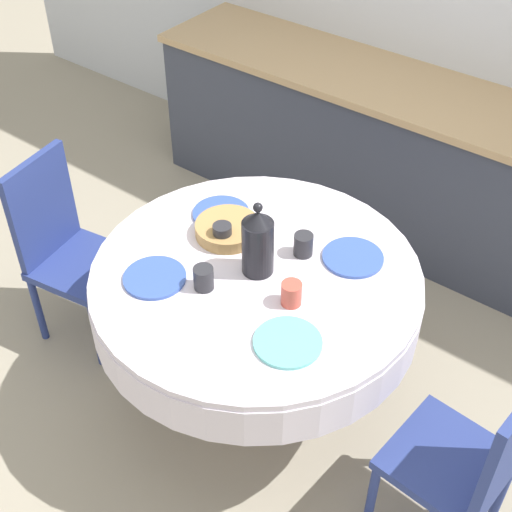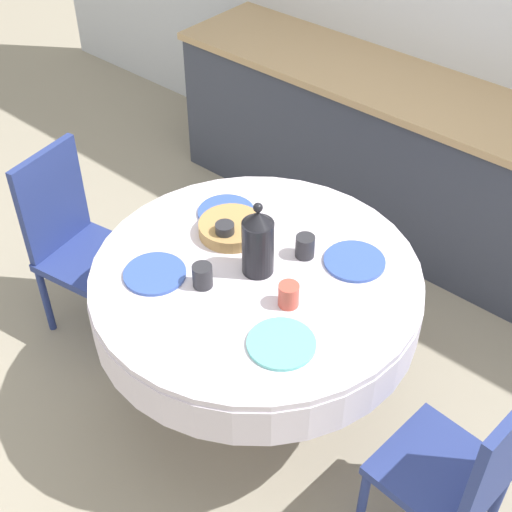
{
  "view_description": "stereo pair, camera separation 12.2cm",
  "coord_description": "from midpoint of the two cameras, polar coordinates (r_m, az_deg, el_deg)",
  "views": [
    {
      "loc": [
        1.25,
        -1.64,
        2.64
      ],
      "look_at": [
        0.0,
        0.0,
        0.85
      ],
      "focal_mm": 50.0,
      "sensor_mm": 36.0,
      "label": 1
    },
    {
      "loc": [
        1.34,
        -1.57,
        2.64
      ],
      "look_at": [
        0.0,
        0.0,
        0.85
      ],
      "focal_mm": 50.0,
      "sensor_mm": 36.0,
      "label": 2
    }
  ],
  "objects": [
    {
      "name": "ground_plane",
      "position": [
        3.35,
        -1.06,
        -11.08
      ],
      "size": [
        12.0,
        12.0,
        0.0
      ],
      "primitive_type": "plane",
      "color": "#9E937F"
    },
    {
      "name": "kitchen_counter",
      "position": [
        4.01,
        12.24,
        6.81
      ],
      "size": [
        3.24,
        0.64,
        0.9
      ],
      "color": "#383D4C",
      "rests_on": "ground_plane"
    },
    {
      "name": "dining_table",
      "position": [
        2.87,
        -1.22,
        -3.11
      ],
      "size": [
        1.32,
        1.32,
        0.77
      ],
      "color": "brown",
      "rests_on": "ground_plane"
    },
    {
      "name": "chair_left",
      "position": [
        2.64,
        15.69,
        -15.4
      ],
      "size": [
        0.43,
        0.43,
        0.94
      ],
      "rotation": [
        0.0,
        0.0,
        1.49
      ],
      "color": "navy",
      "rests_on": "ground_plane"
    },
    {
      "name": "chair_right",
      "position": [
        3.45,
        -15.95,
        0.87
      ],
      "size": [
        0.46,
        0.46,
        0.94
      ],
      "rotation": [
        0.0,
        0.0,
        -1.41
      ],
      "color": "navy",
      "rests_on": "ground_plane"
    },
    {
      "name": "plate_near_left",
      "position": [
        2.78,
        -9.36,
        -1.75
      ],
      "size": [
        0.25,
        0.25,
        0.01
      ],
      "primitive_type": "cylinder",
      "color": "#3856AD",
      "rests_on": "dining_table"
    },
    {
      "name": "cup_near_left",
      "position": [
        2.7,
        -5.51,
        -1.79
      ],
      "size": [
        0.08,
        0.08,
        0.09
      ],
      "primitive_type": "cylinder",
      "color": "#28282D",
      "rests_on": "dining_table"
    },
    {
      "name": "plate_near_right",
      "position": [
        2.51,
        1.16,
        -6.95
      ],
      "size": [
        0.25,
        0.25,
        0.01
      ],
      "primitive_type": "cylinder",
      "color": "#60BCB7",
      "rests_on": "dining_table"
    },
    {
      "name": "cup_near_right",
      "position": [
        2.63,
        1.52,
        -3.05
      ],
      "size": [
        0.08,
        0.08,
        0.09
      ],
      "primitive_type": "cylinder",
      "color": "#CC4C3D",
      "rests_on": "dining_table"
    },
    {
      "name": "plate_far_left",
      "position": [
        3.07,
        -3.95,
        3.41
      ],
      "size": [
        0.25,
        0.25,
        0.01
      ],
      "primitive_type": "cylinder",
      "color": "#3856AD",
      "rests_on": "dining_table"
    },
    {
      "name": "cup_far_left",
      "position": [
        2.89,
        -3.91,
        1.69
      ],
      "size": [
        0.08,
        0.08,
        0.09
      ],
      "primitive_type": "cylinder",
      "color": "#28282D",
      "rests_on": "dining_table"
    },
    {
      "name": "plate_far_right",
      "position": [
        2.85,
        6.55,
        -0.13
      ],
      "size": [
        0.25,
        0.25,
        0.01
      ],
      "primitive_type": "cylinder",
      "color": "#3856AD",
      "rests_on": "dining_table"
    },
    {
      "name": "cup_far_right",
      "position": [
        2.84,
        2.58,
        0.9
      ],
      "size": [
        0.08,
        0.08,
        0.09
      ],
      "primitive_type": "cylinder",
      "color": "#28282D",
      "rests_on": "dining_table"
    },
    {
      "name": "coffee_carafe",
      "position": [
        2.7,
        -1.1,
        1.06
      ],
      "size": [
        0.12,
        0.12,
        0.32
      ],
      "color": "black",
      "rests_on": "dining_table"
    },
    {
      "name": "bread_basket",
      "position": [
        2.95,
        -3.46,
        2.15
      ],
      "size": [
        0.27,
        0.27,
        0.05
      ],
      "primitive_type": "cylinder",
      "color": "#AD844C",
      "rests_on": "dining_table"
    }
  ]
}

